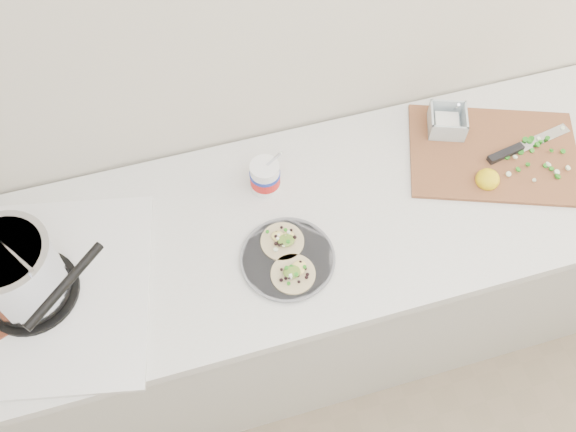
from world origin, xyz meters
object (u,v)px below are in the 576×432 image
object	(u,v)px
stove	(22,279)
tub	(266,174)
cutboard	(491,148)
taco_plate	(288,257)

from	to	relation	value
stove	tub	size ratio (longest dim) A/B	3.56
stove	cutboard	distance (m)	1.36
taco_plate	tub	bearing A→B (deg)	88.05
tub	taco_plate	bearing A→B (deg)	-91.95
taco_plate	tub	size ratio (longest dim) A/B	1.31
stove	taco_plate	bearing A→B (deg)	4.34
cutboard	stove	bearing A→B (deg)	-155.50
tub	cutboard	size ratio (longest dim) A/B	0.34
tub	cutboard	xyz separation A→B (m)	(0.68, -0.06, -0.05)
stove	tub	world-z (taller)	stove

